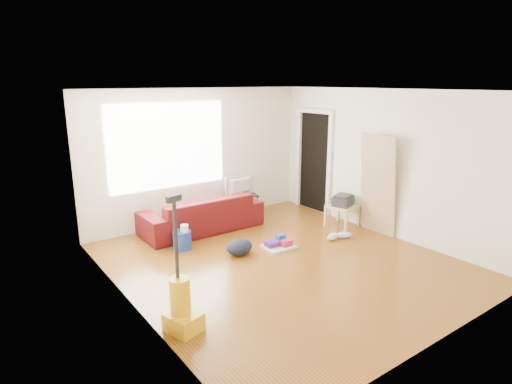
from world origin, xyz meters
TOP-DOWN VIEW (x-y plane):
  - room at (0.07, 0.15)m, footprint 4.51×5.01m
  - sofa at (-0.26, 1.95)m, footprint 2.18×0.85m
  - tv_stand at (0.79, 2.22)m, footprint 0.69×0.50m
  - tv at (0.79, 2.22)m, footprint 0.66×0.09m
  - side_table at (1.95, 0.62)m, footprint 0.56×0.56m
  - printer at (1.95, 0.62)m, footprint 0.46×0.41m
  - bucket at (-0.96, 1.35)m, footprint 0.37×0.37m
  - toilet_paper at (-0.93, 1.31)m, footprint 0.12×0.12m
  - cleaning_tray at (0.33, 0.47)m, footprint 0.51×0.41m
  - backpack at (-0.34, 0.62)m, footprint 0.50×0.43m
  - sneakers at (1.40, 0.18)m, footprint 0.51×0.26m
  - vacuum at (-2.00, -0.74)m, footprint 0.40×0.43m
  - door_panel at (2.13, 0.00)m, footprint 0.22×0.70m

SIDE VIEW (x-z plane):
  - sofa at x=-0.26m, z-range -0.32..0.32m
  - bucket at x=-0.96m, z-range -0.15..0.15m
  - backpack at x=-0.34m, z-range -0.12..0.12m
  - door_panel at x=2.13m, z-range -0.88..0.88m
  - cleaning_tray at x=0.33m, z-range -0.03..0.14m
  - sneakers at x=1.40m, z-range 0.00..0.11m
  - toilet_paper at x=-0.93m, z-range 0.15..0.26m
  - tv_stand at x=0.79m, z-range 0.01..0.43m
  - vacuum at x=-2.00m, z-range -0.47..1.03m
  - side_table at x=1.95m, z-range 0.14..0.53m
  - printer at x=1.95m, z-range 0.39..0.60m
  - tv at x=0.79m, z-range 0.43..0.81m
  - room at x=0.07m, z-range 0.00..2.51m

